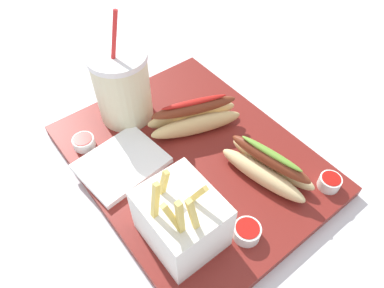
{
  "coord_description": "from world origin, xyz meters",
  "views": [
    {
      "loc": [
        0.3,
        -0.23,
        0.5
      ],
      "look_at": [
        0.0,
        0.0,
        0.05
      ],
      "focal_mm": 33.24,
      "sensor_mm": 36.0,
      "label": 1
    }
  ],
  "objects_px": {
    "fries_basket": "(181,219)",
    "hot_dog_1": "(268,166)",
    "ketchup_cup_2": "(84,142)",
    "napkin_stack": "(122,163)",
    "ketchup_cup_1": "(330,182)",
    "hot_dog_2": "(194,117)",
    "soda_cup": "(122,86)",
    "ketchup_cup_3": "(247,231)"
  },
  "relations": [
    {
      "from": "hot_dog_1",
      "to": "ketchup_cup_2",
      "type": "xyz_separation_m",
      "value": [
        -0.24,
        -0.2,
        -0.01
      ]
    },
    {
      "from": "ketchup_cup_1",
      "to": "ketchup_cup_2",
      "type": "relative_size",
      "value": 0.92
    },
    {
      "from": "ketchup_cup_1",
      "to": "ketchup_cup_2",
      "type": "bearing_deg",
      "value": -139.74
    },
    {
      "from": "fries_basket",
      "to": "hot_dog_1",
      "type": "relative_size",
      "value": 0.95
    },
    {
      "from": "hot_dog_1",
      "to": "napkin_stack",
      "type": "height_order",
      "value": "hot_dog_1"
    },
    {
      "from": "hot_dog_1",
      "to": "ketchup_cup_1",
      "type": "height_order",
      "value": "hot_dog_1"
    },
    {
      "from": "fries_basket",
      "to": "ketchup_cup_1",
      "type": "height_order",
      "value": "fries_basket"
    },
    {
      "from": "soda_cup",
      "to": "fries_basket",
      "type": "xyz_separation_m",
      "value": [
        0.26,
        -0.07,
        -0.02
      ]
    },
    {
      "from": "ketchup_cup_1",
      "to": "ketchup_cup_2",
      "type": "height_order",
      "value": "ketchup_cup_1"
    },
    {
      "from": "fries_basket",
      "to": "ketchup_cup_1",
      "type": "bearing_deg",
      "value": 72.19
    },
    {
      "from": "hot_dog_1",
      "to": "hot_dog_2",
      "type": "distance_m",
      "value": 0.16
    },
    {
      "from": "hot_dog_1",
      "to": "napkin_stack",
      "type": "distance_m",
      "value": 0.24
    },
    {
      "from": "fries_basket",
      "to": "ketchup_cup_1",
      "type": "distance_m",
      "value": 0.25
    },
    {
      "from": "soda_cup",
      "to": "hot_dog_2",
      "type": "xyz_separation_m",
      "value": [
        0.1,
        0.08,
        -0.04
      ]
    },
    {
      "from": "fries_basket",
      "to": "hot_dog_1",
      "type": "xyz_separation_m",
      "value": [
        -0.0,
        0.17,
        -0.02
      ]
    },
    {
      "from": "soda_cup",
      "to": "hot_dog_1",
      "type": "xyz_separation_m",
      "value": [
        0.26,
        0.1,
        -0.04
      ]
    },
    {
      "from": "ketchup_cup_2",
      "to": "ketchup_cup_3",
      "type": "xyz_separation_m",
      "value": [
        0.3,
        0.11,
        0.0
      ]
    },
    {
      "from": "soda_cup",
      "to": "ketchup_cup_1",
      "type": "relative_size",
      "value": 6.11
    },
    {
      "from": "ketchup_cup_1",
      "to": "napkin_stack",
      "type": "bearing_deg",
      "value": -134.96
    },
    {
      "from": "fries_basket",
      "to": "ketchup_cup_2",
      "type": "distance_m",
      "value": 0.24
    },
    {
      "from": "hot_dog_2",
      "to": "ketchup_cup_1",
      "type": "height_order",
      "value": "hot_dog_2"
    },
    {
      "from": "soda_cup",
      "to": "ketchup_cup_1",
      "type": "bearing_deg",
      "value": 26.29
    },
    {
      "from": "ketchup_cup_2",
      "to": "napkin_stack",
      "type": "bearing_deg",
      "value": 20.46
    },
    {
      "from": "hot_dog_1",
      "to": "ketchup_cup_1",
      "type": "distance_m",
      "value": 0.1
    },
    {
      "from": "ketchup_cup_2",
      "to": "napkin_stack",
      "type": "xyz_separation_m",
      "value": [
        0.08,
        0.03,
        -0.01
      ]
    },
    {
      "from": "ketchup_cup_2",
      "to": "ketchup_cup_3",
      "type": "bearing_deg",
      "value": 19.54
    },
    {
      "from": "hot_dog_2",
      "to": "ketchup_cup_2",
      "type": "relative_size",
      "value": 4.6
    },
    {
      "from": "napkin_stack",
      "to": "ketchup_cup_1",
      "type": "bearing_deg",
      "value": 45.04
    },
    {
      "from": "ketchup_cup_1",
      "to": "ketchup_cup_2",
      "type": "distance_m",
      "value": 0.41
    },
    {
      "from": "hot_dog_2",
      "to": "soda_cup",
      "type": "bearing_deg",
      "value": -143.4
    },
    {
      "from": "ketchup_cup_3",
      "to": "ketchup_cup_1",
      "type": "bearing_deg",
      "value": 83.42
    },
    {
      "from": "fries_basket",
      "to": "ketchup_cup_3",
      "type": "distance_m",
      "value": 0.1
    },
    {
      "from": "soda_cup",
      "to": "hot_dog_1",
      "type": "relative_size",
      "value": 1.3
    },
    {
      "from": "soda_cup",
      "to": "ketchup_cup_1",
      "type": "height_order",
      "value": "soda_cup"
    },
    {
      "from": "soda_cup",
      "to": "hot_dog_2",
      "type": "relative_size",
      "value": 1.22
    },
    {
      "from": "ketchup_cup_1",
      "to": "soda_cup",
      "type": "bearing_deg",
      "value": -153.71
    },
    {
      "from": "hot_dog_1",
      "to": "soda_cup",
      "type": "bearing_deg",
      "value": -158.34
    },
    {
      "from": "fries_basket",
      "to": "hot_dog_2",
      "type": "height_order",
      "value": "fries_basket"
    },
    {
      "from": "ketchup_cup_3",
      "to": "soda_cup",
      "type": "bearing_deg",
      "value": -179.11
    },
    {
      "from": "napkin_stack",
      "to": "hot_dog_1",
      "type": "bearing_deg",
      "value": 47.34
    },
    {
      "from": "fries_basket",
      "to": "hot_dog_2",
      "type": "relative_size",
      "value": 0.89
    },
    {
      "from": "ketchup_cup_2",
      "to": "napkin_stack",
      "type": "height_order",
      "value": "ketchup_cup_2"
    }
  ]
}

